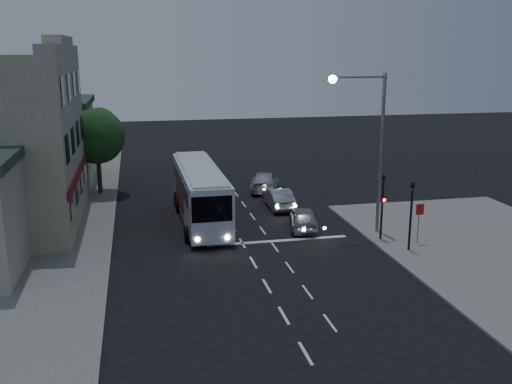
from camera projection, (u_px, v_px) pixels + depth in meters
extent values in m
plane|color=black|center=(249.00, 256.00, 29.45)|extent=(120.00, 120.00, 0.00)
cube|color=slate|center=(13.00, 225.00, 34.41)|extent=(12.00, 50.00, 0.12)
cube|color=silver|center=(306.00, 353.00, 19.96)|extent=(0.12, 1.60, 0.01)
cube|color=silver|center=(284.00, 315.00, 22.81)|extent=(0.12, 1.60, 0.01)
cube|color=silver|center=(267.00, 286.00, 25.65)|extent=(0.12, 1.60, 0.01)
cube|color=silver|center=(253.00, 262.00, 28.50)|extent=(0.12, 1.60, 0.01)
cube|color=silver|center=(242.00, 243.00, 31.35)|extent=(0.12, 1.60, 0.01)
cube|color=silver|center=(233.00, 227.00, 34.20)|extent=(0.12, 1.60, 0.01)
cube|color=silver|center=(225.00, 214.00, 37.05)|extent=(0.12, 1.60, 0.01)
cube|color=silver|center=(219.00, 202.00, 39.89)|extent=(0.12, 1.60, 0.01)
cube|color=silver|center=(213.00, 192.00, 42.74)|extent=(0.12, 1.60, 0.01)
cube|color=silver|center=(208.00, 183.00, 45.59)|extent=(0.12, 1.60, 0.01)
cube|color=silver|center=(330.00, 323.00, 22.18)|extent=(0.10, 1.50, 0.01)
cube|color=silver|center=(307.00, 292.00, 25.03)|extent=(0.10, 1.50, 0.01)
cube|color=silver|center=(289.00, 267.00, 27.88)|extent=(0.10, 1.50, 0.01)
cube|color=silver|center=(275.00, 247.00, 30.72)|extent=(0.10, 1.50, 0.01)
cube|color=silver|center=(263.00, 230.00, 33.57)|extent=(0.10, 1.50, 0.01)
cube|color=silver|center=(252.00, 216.00, 36.42)|extent=(0.10, 1.50, 0.01)
cube|color=silver|center=(244.00, 204.00, 39.27)|extent=(0.10, 1.50, 0.01)
cube|color=silver|center=(236.00, 194.00, 42.11)|extent=(0.10, 1.50, 0.01)
cube|color=silver|center=(229.00, 185.00, 44.96)|extent=(0.10, 1.50, 0.01)
cube|color=silver|center=(224.00, 177.00, 47.81)|extent=(0.10, 1.50, 0.01)
cube|color=silver|center=(278.00, 241.00, 31.75)|extent=(8.00, 0.35, 0.01)
cube|color=silver|center=(200.00, 192.00, 35.05)|extent=(2.45, 11.23, 2.99)
cube|color=silver|center=(199.00, 168.00, 34.68)|extent=(2.07, 10.86, 0.17)
cube|color=black|center=(212.00, 209.00, 29.66)|extent=(2.15, 0.13, 1.40)
cube|color=black|center=(218.00, 180.00, 35.58)|extent=(0.13, 9.34, 0.84)
cube|color=black|center=(180.00, 182.00, 35.11)|extent=(0.13, 9.34, 0.84)
cube|color=maroon|center=(217.00, 194.00, 36.28)|extent=(0.08, 5.14, 1.31)
cube|color=maroon|center=(180.00, 196.00, 35.80)|extent=(0.08, 5.14, 1.31)
cylinder|color=black|center=(187.00, 234.00, 31.42)|extent=(0.34, 0.94, 0.93)
cylinder|color=black|center=(229.00, 231.00, 31.89)|extent=(0.34, 0.94, 0.93)
cylinder|color=black|center=(179.00, 205.00, 37.36)|extent=(0.34, 0.94, 0.93)
cylinder|color=black|center=(214.00, 203.00, 37.83)|extent=(0.34, 0.94, 0.93)
cylinder|color=black|center=(177.00, 199.00, 38.87)|extent=(0.34, 0.94, 0.93)
cylinder|color=black|center=(211.00, 197.00, 39.34)|extent=(0.34, 0.94, 0.93)
cylinder|color=#FFF2CC|center=(197.00, 239.00, 29.82)|extent=(0.24, 0.05, 0.24)
cylinder|color=#FFF2CC|center=(227.00, 237.00, 30.14)|extent=(0.24, 0.05, 0.24)
imported|color=gray|center=(304.00, 218.00, 33.71)|extent=(2.43, 4.20, 1.34)
imported|color=#AEAEB6|center=(278.00, 198.00, 38.28)|extent=(1.46, 4.10, 1.35)
imported|color=#ACAEB3|center=(264.00, 181.00, 43.02)|extent=(3.16, 5.14, 1.39)
cylinder|color=black|center=(382.00, 211.00, 31.33)|extent=(0.12, 0.12, 3.20)
imported|color=black|center=(384.00, 175.00, 30.83)|extent=(0.15, 0.18, 0.90)
cube|color=black|center=(384.00, 200.00, 30.99)|extent=(0.25, 0.12, 0.30)
cube|color=#FF0C0C|center=(384.00, 200.00, 30.92)|extent=(0.16, 0.02, 0.18)
cylinder|color=black|center=(410.00, 221.00, 29.57)|extent=(0.12, 0.12, 3.20)
imported|color=black|center=(413.00, 182.00, 29.08)|extent=(0.18, 0.15, 0.90)
cylinder|color=slate|center=(418.00, 225.00, 30.87)|extent=(0.06, 0.06, 2.00)
cube|color=red|center=(420.00, 209.00, 30.58)|extent=(0.45, 0.03, 0.60)
cylinder|color=slate|center=(381.00, 155.00, 32.04)|extent=(0.20, 0.20, 9.00)
cylinder|color=slate|center=(359.00, 77.00, 30.70)|extent=(3.00, 0.12, 0.12)
sphere|color=#FFBF59|center=(333.00, 79.00, 30.42)|extent=(0.44, 0.44, 0.44)
cube|color=gray|center=(59.00, 49.00, 32.63)|extent=(1.00, 12.00, 0.50)
cube|color=gray|center=(58.00, 40.00, 32.51)|extent=(1.00, 6.00, 0.50)
cube|color=maroon|center=(79.00, 173.00, 34.49)|extent=(0.15, 12.00, 0.50)
cube|color=black|center=(72.00, 205.00, 30.41)|extent=(0.06, 1.30, 1.50)
cube|color=black|center=(77.00, 191.00, 33.25)|extent=(0.06, 1.30, 1.50)
cube|color=black|center=(81.00, 180.00, 36.10)|extent=(0.06, 1.30, 1.50)
cube|color=black|center=(85.00, 171.00, 38.95)|extent=(0.06, 1.30, 1.50)
cube|color=black|center=(67.00, 149.00, 29.68)|extent=(0.06, 1.30, 1.50)
cube|color=black|center=(73.00, 140.00, 32.53)|extent=(0.06, 1.30, 1.50)
cube|color=black|center=(78.00, 133.00, 35.38)|extent=(0.06, 1.30, 1.50)
cube|color=black|center=(82.00, 127.00, 38.22)|extent=(0.06, 1.30, 1.50)
cube|color=black|center=(62.00, 91.00, 28.96)|extent=(0.06, 1.30, 1.50)
cube|color=black|center=(69.00, 87.00, 31.80)|extent=(0.06, 1.30, 1.50)
cube|color=black|center=(74.00, 84.00, 34.65)|extent=(0.06, 1.30, 1.50)
cube|color=black|center=(78.00, 82.00, 37.50)|extent=(0.06, 1.30, 1.50)
cube|color=#A09A86|center=(32.00, 144.00, 44.96)|extent=(9.00, 9.00, 6.00)
cube|color=#283A30|center=(28.00, 103.00, 44.18)|extent=(9.40, 9.40, 0.50)
cylinder|color=black|center=(99.00, 174.00, 41.67)|extent=(0.32, 0.32, 2.80)
sphere|color=#143614|center=(97.00, 136.00, 41.00)|extent=(4.00, 4.00, 4.00)
sphere|color=#2B5828|center=(99.00, 125.00, 41.44)|extent=(2.60, 2.60, 2.60)
sphere|color=#143614|center=(92.00, 132.00, 40.27)|extent=(2.40, 2.40, 2.40)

